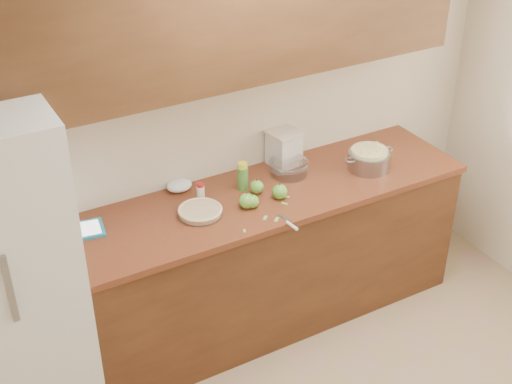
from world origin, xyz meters
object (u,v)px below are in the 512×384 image
flour_canister (284,148)px  tablet (82,231)px  colander (369,159)px  pie (200,211)px

flour_canister → tablet: flour_canister is taller
flour_canister → colander: bearing=-35.4°
colander → tablet: (-1.74, 0.19, -0.05)m
pie → flour_canister: 0.75m
tablet → flour_canister: bearing=14.2°
colander → flour_canister: 0.52m
colander → pie: bearing=178.3°
colander → flour_canister: (-0.42, 0.30, 0.05)m
pie → flour_canister: (0.70, 0.27, 0.09)m
colander → tablet: colander is taller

